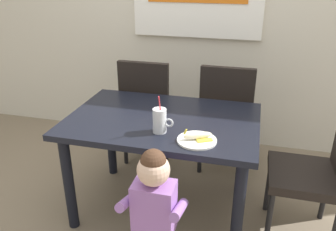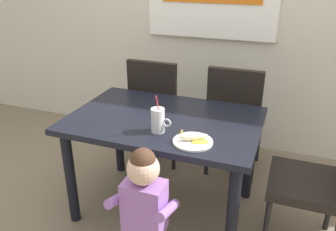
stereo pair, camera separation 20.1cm
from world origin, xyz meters
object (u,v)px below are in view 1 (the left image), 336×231
at_px(dining_chair_left, 148,106).
at_px(dining_chair_far, 321,165).
at_px(toddler_standing, 154,202).
at_px(dining_table, 163,132).
at_px(snack_plate, 197,140).
at_px(dining_chair_right, 226,113).
at_px(peeled_banana, 198,136).
at_px(milk_cup, 160,122).

bearing_deg(dining_chair_left, dining_chair_far, 153.98).
xyz_separation_m(dining_chair_far, toddler_standing, (-0.90, -0.58, -0.02)).
bearing_deg(dining_table, snack_plate, -43.83).
bearing_deg(dining_table, dining_chair_right, 60.24).
bearing_deg(toddler_standing, peeled_banana, 64.75).
xyz_separation_m(toddler_standing, peeled_banana, (0.16, 0.35, 0.24)).
height_order(dining_chair_left, peeled_banana, dining_chair_left).
distance_m(dining_chair_left, milk_cup, 0.93).
bearing_deg(dining_chair_right, milk_cup, 68.77).
bearing_deg(dining_chair_right, dining_table, 60.24).
height_order(dining_chair_left, milk_cup, milk_cup).
distance_m(dining_table, toddler_standing, 0.62).
xyz_separation_m(dining_table, peeled_banana, (0.28, -0.26, 0.14)).
relative_size(dining_chair_right, milk_cup, 3.87).
relative_size(toddler_standing, milk_cup, 3.38).
bearing_deg(snack_plate, dining_table, 136.17).
xyz_separation_m(milk_cup, peeled_banana, (0.24, -0.05, -0.04)).
xyz_separation_m(dining_table, snack_plate, (0.28, -0.27, 0.11)).
relative_size(milk_cup, snack_plate, 1.08).
height_order(dining_chair_left, toddler_standing, dining_chair_left).
distance_m(toddler_standing, milk_cup, 0.49).
xyz_separation_m(dining_chair_left, snack_plate, (0.58, -0.89, 0.20)).
relative_size(dining_table, snack_plate, 5.47).
distance_m(dining_table, snack_plate, 0.40).
bearing_deg(dining_chair_right, peeled_banana, 84.55).
distance_m(dining_chair_left, toddler_standing, 1.30).
relative_size(dining_chair_right, toddler_standing, 1.15).
height_order(dining_table, dining_chair_left, dining_chair_left).
xyz_separation_m(dining_chair_far, snack_plate, (-0.74, -0.24, 0.20)).
bearing_deg(toddler_standing, milk_cup, 101.18).
distance_m(dining_chair_left, dining_chair_right, 0.67).
height_order(dining_table, peeled_banana, peeled_banana).
xyz_separation_m(dining_table, dining_chair_far, (1.01, -0.02, -0.08)).
bearing_deg(toddler_standing, dining_chair_right, 78.67).
bearing_deg(dining_table, dining_chair_left, 115.99).
distance_m(dining_chair_left, snack_plate, 1.08).
xyz_separation_m(dining_table, milk_cup, (0.04, -0.20, 0.18)).
bearing_deg(milk_cup, peeled_banana, -12.07).
xyz_separation_m(dining_chair_right, toddler_standing, (-0.25, -1.25, -0.02)).
xyz_separation_m(dining_chair_left, toddler_standing, (0.42, -1.23, -0.02)).
height_order(toddler_standing, peeled_banana, toddler_standing).
relative_size(dining_table, dining_chair_right, 1.31).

